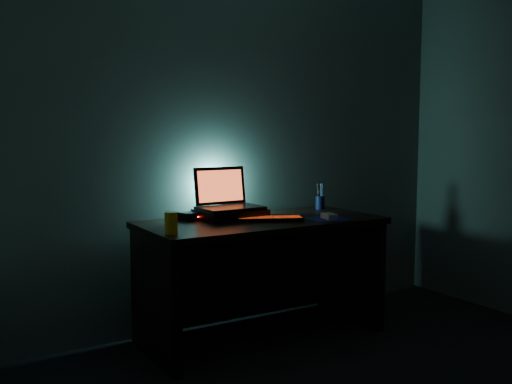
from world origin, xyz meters
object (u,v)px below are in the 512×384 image
juice_glass (171,223)px  pen_cup (320,203)px  laptop (226,199)px  mouse (329,216)px  router (192,216)px  keyboard (270,219)px

juice_glass → pen_cup: bearing=16.9°
laptop → pen_cup: 0.77m
mouse → router: (-0.74, 0.42, 0.00)m
mouse → juice_glass: size_ratio=0.91×
laptop → pen_cup: (0.76, 0.03, -0.07)m
router → keyboard: bearing=-49.1°
pen_cup → mouse: bearing=-120.5°
keyboard → laptop: bearing=148.2°
keyboard → pen_cup: size_ratio=4.60×
laptop → mouse: size_ratio=3.59×
laptop → keyboard: (0.17, -0.25, -0.11)m
keyboard → pen_cup: bearing=48.7°
laptop → mouse: laptop is taller
laptop → keyboard: laptop is taller
keyboard → pen_cup: (0.59, 0.27, 0.03)m
keyboard → mouse: (0.35, -0.14, 0.01)m
keyboard → router: bearing=168.0°
pen_cup → laptop: bearing=-177.9°
mouse → juice_glass: juice_glass is taller
pen_cup → juice_glass: bearing=-163.1°
pen_cup → router: 0.98m
laptop → router: (-0.22, 0.03, -0.10)m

